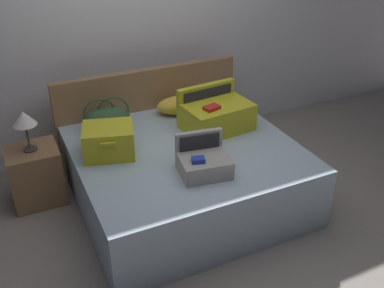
{
  "coord_description": "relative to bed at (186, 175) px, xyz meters",
  "views": [
    {
      "loc": [
        -1.32,
        -2.52,
        2.41
      ],
      "look_at": [
        0.0,
        0.27,
        0.66
      ],
      "focal_mm": 41.01,
      "sensor_mm": 36.0,
      "label": 1
    }
  ],
  "objects": [
    {
      "name": "ground_plane",
      "position": [
        0.0,
        -0.4,
        -0.28
      ],
      "size": [
        12.0,
        12.0,
        0.0
      ],
      "primitive_type": "plane",
      "color": "gray"
    },
    {
      "name": "back_wall",
      "position": [
        0.0,
        1.25,
        1.02
      ],
      "size": [
        8.0,
        0.1,
        2.6
      ],
      "primitive_type": "cube",
      "color": "silver",
      "rests_on": "ground"
    },
    {
      "name": "bed",
      "position": [
        0.0,
        0.0,
        0.0
      ],
      "size": [
        1.82,
        1.68,
        0.56
      ],
      "primitive_type": "cube",
      "color": "#99ADBC",
      "rests_on": "ground"
    },
    {
      "name": "headboard",
      "position": [
        0.0,
        0.88,
        0.2
      ],
      "size": [
        1.86,
        0.08,
        0.96
      ],
      "primitive_type": "cube",
      "color": "olive",
      "rests_on": "ground"
    },
    {
      "name": "hard_case_large",
      "position": [
        0.4,
        0.2,
        0.42
      ],
      "size": [
        0.63,
        0.48,
        0.37
      ],
      "rotation": [
        0.0,
        0.0,
        0.09
      ],
      "color": "gold",
      "rests_on": "bed"
    },
    {
      "name": "hard_case_medium",
      "position": [
        -0.61,
        0.17,
        0.4
      ],
      "size": [
        0.48,
        0.43,
        0.25
      ],
      "rotation": [
        0.0,
        0.0,
        -0.28
      ],
      "color": "gold",
      "rests_on": "bed"
    },
    {
      "name": "hard_case_small",
      "position": [
        -0.03,
        -0.4,
        0.37
      ],
      "size": [
        0.42,
        0.38,
        0.29
      ],
      "rotation": [
        0.0,
        0.0,
        -0.16
      ],
      "color": "gray",
      "rests_on": "bed"
    },
    {
      "name": "duffel_bag",
      "position": [
        -0.5,
        0.61,
        0.39
      ],
      "size": [
        0.45,
        0.34,
        0.31
      ],
      "rotation": [
        0.0,
        0.0,
        -0.12
      ],
      "color": "#2D4C2D",
      "rests_on": "bed"
    },
    {
      "name": "pillow_near_headboard",
      "position": [
        0.25,
        0.63,
        0.37
      ],
      "size": [
        0.52,
        0.32,
        0.18
      ],
      "primitive_type": "ellipsoid",
      "rotation": [
        0.0,
        0.0,
        -0.15
      ],
      "color": "gold",
      "rests_on": "bed"
    },
    {
      "name": "nightstand",
      "position": [
        -1.19,
        0.59,
        -0.02
      ],
      "size": [
        0.44,
        0.4,
        0.52
      ],
      "primitive_type": "cube",
      "color": "olive",
      "rests_on": "ground"
    },
    {
      "name": "table_lamp",
      "position": [
        -1.19,
        0.59,
        0.53
      ],
      "size": [
        0.2,
        0.2,
        0.36
      ],
      "color": "#3F3833",
      "rests_on": "nightstand"
    }
  ]
}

